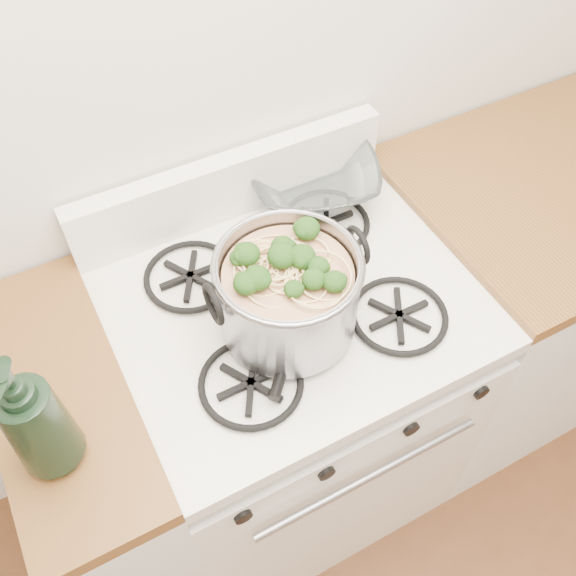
# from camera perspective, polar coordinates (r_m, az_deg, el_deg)

# --- Properties ---
(gas_range) EXTENTS (0.76, 0.66, 0.92)m
(gas_range) POSITION_cam_1_polar(r_m,az_deg,el_deg) (1.75, 0.36, -10.28)
(gas_range) COLOR white
(gas_range) RESTS_ON ground
(counter_left) EXTENTS (0.25, 0.65, 0.92)m
(counter_left) POSITION_cam_1_polar(r_m,az_deg,el_deg) (1.69, -15.62, -16.52)
(counter_left) COLOR silver
(counter_left) RESTS_ON ground
(counter_right) EXTENTS (1.00, 0.65, 0.92)m
(counter_right) POSITION_cam_1_polar(r_m,az_deg,el_deg) (2.12, 21.79, 0.75)
(counter_right) COLOR silver
(counter_right) RESTS_ON ground
(stock_pot) EXTENTS (0.31, 0.28, 0.19)m
(stock_pot) POSITION_cam_1_polar(r_m,az_deg,el_deg) (1.23, 0.00, -0.49)
(stock_pot) COLOR gray
(stock_pot) RESTS_ON gas_range
(spatula) EXTENTS (0.42, 0.42, 0.02)m
(spatula) POSITION_cam_1_polar(r_m,az_deg,el_deg) (1.33, 1.60, -0.44)
(spatula) COLOR black
(spatula) RESTS_ON gas_range
(glass_bowl) EXTENTS (0.15, 0.15, 0.03)m
(glass_bowl) POSITION_cam_1_polar(r_m,az_deg,el_deg) (1.56, 2.22, 9.38)
(glass_bowl) COLOR white
(glass_bowl) RESTS_ON gas_range
(bottle) EXTENTS (0.14, 0.14, 0.29)m
(bottle) POSITION_cam_1_polar(r_m,az_deg,el_deg) (1.11, -21.76, -10.60)
(bottle) COLOR black
(bottle) RESTS_ON counter_left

